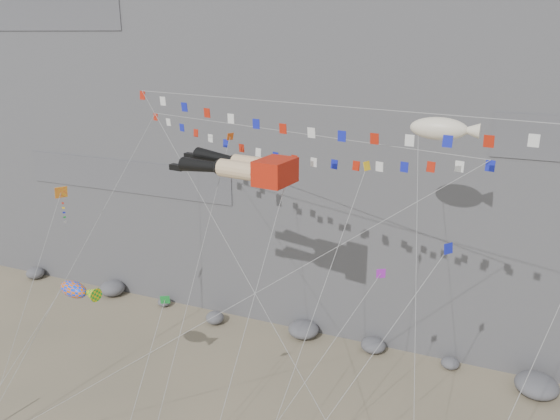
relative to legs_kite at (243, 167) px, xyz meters
name	(u,v)px	position (x,y,z in m)	size (l,w,h in m)	color
cliff	(362,28)	(-0.09, 26.01, 7.81)	(80.00, 28.00, 50.00)	slate
talus_boulders	(304,330)	(-0.09, 11.01, -16.59)	(60.00, 3.00, 1.20)	#5E5F63
legs_kite	(243,167)	(0.00, 0.00, 0.00)	(8.06, 15.95, 22.09)	red
flag_banner_upper	(284,132)	(1.15, 3.53, 1.56)	(27.43, 16.99, 27.53)	red
flag_banner_lower	(327,106)	(5.26, -0.83, 3.83)	(26.25, 10.10, 23.79)	red
harlequin_kite	(61,194)	(-12.54, -1.46, -2.60)	(2.27, 8.74, 16.63)	red
fish_windsock	(73,290)	(-10.20, -3.76, -8.01)	(6.36, 7.73, 12.24)	#E25E0B
blimp_windsock	(439,129)	(10.17, 4.89, 2.09)	(4.29, 13.84, 23.38)	#F3E6C8
small_kite_a	(228,146)	(-2.50, 2.96, 0.53)	(2.09, 15.90, 23.81)	#DF5312
small_kite_b	(377,279)	(8.42, -1.35, -4.95)	(7.69, 12.01, 18.26)	purple
small_kite_c	(164,304)	(-2.38, -5.19, -6.70)	(1.15, 9.32, 13.71)	#169432
small_kite_d	(364,175)	(7.08, 0.08, 0.21)	(3.86, 12.54, 21.67)	yellow
small_kite_e	(444,254)	(11.70, -1.74, -2.86)	(9.02, 10.10, 19.21)	#141DB3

